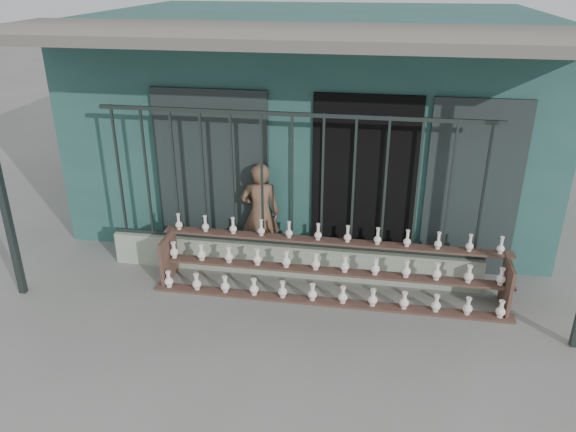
# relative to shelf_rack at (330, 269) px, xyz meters

# --- Properties ---
(ground) EXTENTS (60.00, 60.00, 0.00)m
(ground) POSITION_rel_shelf_rack_xyz_m (-0.56, -0.89, -0.36)
(ground) COLOR slate
(workshop_building) EXTENTS (7.40, 6.60, 3.21)m
(workshop_building) POSITION_rel_shelf_rack_xyz_m (-0.55, 3.34, 1.26)
(workshop_building) COLOR #27524D
(workshop_building) RESTS_ON ground
(parapet_wall) EXTENTS (5.00, 0.20, 0.45)m
(parapet_wall) POSITION_rel_shelf_rack_xyz_m (-0.56, 0.41, -0.14)
(parapet_wall) COLOR #9CAA92
(parapet_wall) RESTS_ON ground
(security_fence) EXTENTS (5.00, 0.04, 1.80)m
(security_fence) POSITION_rel_shelf_rack_xyz_m (-0.56, 0.41, 0.99)
(security_fence) COLOR #283330
(security_fence) RESTS_ON parapet_wall
(shelf_rack) EXTENTS (4.50, 0.68, 0.85)m
(shelf_rack) POSITION_rel_shelf_rack_xyz_m (0.00, 0.00, 0.00)
(shelf_rack) COLOR brown
(shelf_rack) RESTS_ON ground
(elderly_woman) EXTENTS (0.59, 0.44, 1.46)m
(elderly_woman) POSITION_rel_shelf_rack_xyz_m (-1.05, 0.73, 0.37)
(elderly_woman) COLOR brown
(elderly_woman) RESTS_ON ground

